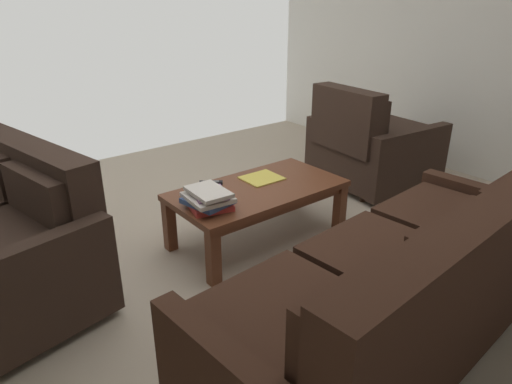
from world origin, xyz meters
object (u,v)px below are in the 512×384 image
sofa_main (407,288)px  loose_magazine (262,178)px  coffee_table (258,196)px  tv_remote (211,183)px  book_stack (209,199)px  armchair_side (370,146)px

sofa_main → loose_magazine: size_ratio=8.16×
sofa_main → coffee_table: sofa_main is taller
tv_remote → loose_magazine: 0.37m
coffee_table → book_stack: bearing=9.6°
coffee_table → book_stack: 0.46m
coffee_table → tv_remote: 0.34m
loose_magazine → sofa_main: bearing=-9.6°
book_stack → tv_remote: book_stack is taller
coffee_table → book_stack: book_stack is taller
book_stack → coffee_table: bearing=-170.4°
sofa_main → armchair_side: 2.16m
armchair_side → book_stack: (1.88, 0.27, 0.10)m
tv_remote → coffee_table: bearing=131.6°
armchair_side → book_stack: 1.90m
sofa_main → loose_magazine: 1.41m
book_stack → loose_magazine: book_stack is taller
armchair_side → book_stack: bearing=8.2°
coffee_table → loose_magazine: 0.18m
armchair_side → tv_remote: 1.65m
armchair_side → book_stack: armchair_side is taller
sofa_main → tv_remote: 1.53m
tv_remote → loose_magazine: bearing=158.1°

